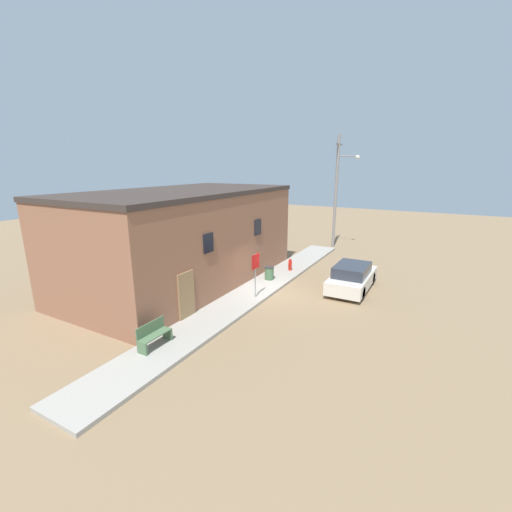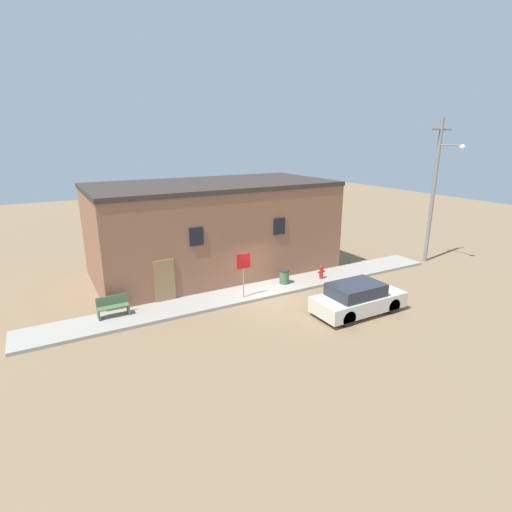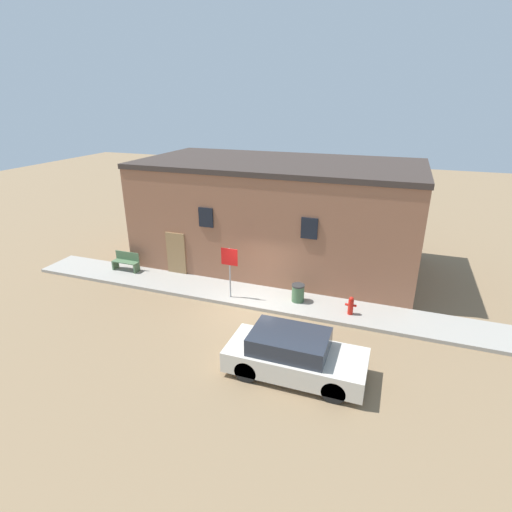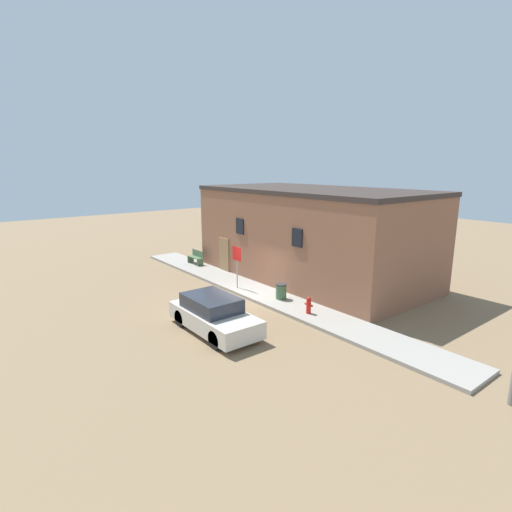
# 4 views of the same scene
# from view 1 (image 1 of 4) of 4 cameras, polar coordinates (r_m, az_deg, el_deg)

# --- Properties ---
(ground_plane) EXTENTS (80.00, 80.00, 0.00)m
(ground_plane) POSITION_cam_1_polar(r_m,az_deg,el_deg) (18.20, 3.07, -6.38)
(ground_plane) COLOR #846B4C
(sidewalk) EXTENTS (22.57, 2.03, 0.15)m
(sidewalk) POSITION_cam_1_polar(r_m,az_deg,el_deg) (18.60, 0.25, -5.63)
(sidewalk) COLOR #9E998E
(sidewalk) RESTS_ON ground
(brick_building) EXTENTS (13.71, 6.89, 5.30)m
(brick_building) POSITION_cam_1_polar(r_m,az_deg,el_deg) (19.88, -11.74, 3.13)
(brick_building) COLOR #8E5B42
(brick_building) RESTS_ON ground
(fire_hydrant) EXTENTS (0.45, 0.21, 0.76)m
(fire_hydrant) POSITION_cam_1_polar(r_m,az_deg,el_deg) (21.72, 5.70, -1.42)
(fire_hydrant) COLOR red
(fire_hydrant) RESTS_ON sidewalk
(stop_sign) EXTENTS (0.74, 0.06, 2.24)m
(stop_sign) POSITION_cam_1_polar(r_m,az_deg,el_deg) (16.88, -0.09, -1.84)
(stop_sign) COLOR gray
(stop_sign) RESTS_ON sidewalk
(bench) EXTENTS (1.34, 0.44, 0.91)m
(bench) POSITION_cam_1_polar(r_m,az_deg,el_deg) (13.36, -16.68, -12.51)
(bench) COLOR #4C6B47
(bench) RESTS_ON sidewalk
(trash_bin) EXTENTS (0.55, 0.55, 0.76)m
(trash_bin) POSITION_cam_1_polar(r_m,az_deg,el_deg) (19.91, 2.22, -2.85)
(trash_bin) COLOR #426642
(trash_bin) RESTS_ON sidewalk
(utility_pole) EXTENTS (1.80, 1.80, 8.90)m
(utility_pole) POSITION_cam_1_polar(r_m,az_deg,el_deg) (28.61, 13.42, 10.89)
(utility_pole) COLOR gray
(utility_pole) RESTS_ON ground
(parked_car) EXTENTS (4.34, 1.86, 1.45)m
(parked_car) POSITION_cam_1_polar(r_m,az_deg,el_deg) (19.34, 15.72, -3.43)
(parked_car) COLOR black
(parked_car) RESTS_ON ground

